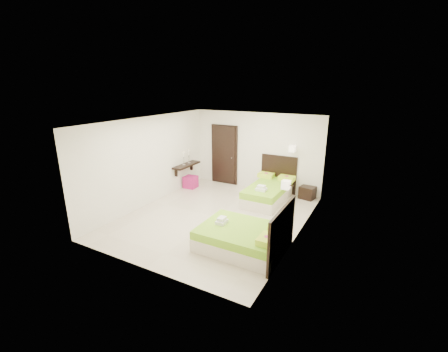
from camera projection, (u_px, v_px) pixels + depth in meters
The scene contains 7 objects.
floor at pixel (216, 217), 8.20m from camera, with size 5.50×5.50×0.00m, color beige.
bed_single at pixel (269, 191), 9.27m from camera, with size 1.20×2.00×1.65m.
bed_double at pixel (245, 237), 6.53m from camera, with size 1.84×1.56×1.52m.
nightstand at pixel (307, 193), 9.45m from camera, with size 0.45×0.40×0.40m, color black.
ottoman at pixel (191, 182), 10.45m from camera, with size 0.41×0.41×0.41m, color #9A145A.
door at pixel (224, 155), 10.71m from camera, with size 1.02×0.15×2.14m.
console_shelf at pixel (186, 165), 10.26m from camera, with size 0.35×1.20×0.78m.
Camera 1 is at (3.81, -6.48, 3.48)m, focal length 24.00 mm.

